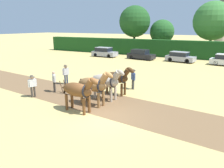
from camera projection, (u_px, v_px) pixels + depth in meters
The scene contains 19 objects.
ground_plane at pixel (101, 115), 12.95m from camera, with size 240.00×240.00×0.00m, color tan.
plowed_furrow_strip at pixel (55, 91), 17.80m from camera, with size 30.66×4.13×0.01m, color brown.
hedgerow at pixel (185, 49), 35.43m from camera, with size 55.10×1.46×2.84m, color #194719.
tree_far_left at pixel (135, 22), 41.54m from camera, with size 5.89×5.89×8.86m.
tree_left at pixel (162, 32), 41.47m from camera, with size 4.57×4.57×6.29m.
tree_center_left at pixel (213, 21), 36.73m from camera, with size 6.48×6.48×9.16m.
church_spire at pixel (223, 7), 54.09m from camera, with size 2.84×2.84×18.45m.
draft_horse_lead_left at pixel (79, 90), 13.17m from camera, with size 2.87×1.12×2.39m.
draft_horse_lead_right at pixel (94, 85), 14.29m from camera, with size 2.95×1.17×2.49m.
draft_horse_trail_left at pixel (106, 81), 15.43m from camera, with size 2.88×1.20×2.37m.
draft_horse_trail_right at pixel (117, 78), 16.57m from camera, with size 2.73×1.08×2.31m.
plow at pixel (71, 91), 16.66m from camera, with size 1.82×0.53×1.13m.
farmer_at_plow at pixel (54, 80), 17.28m from camera, with size 0.56×0.46×1.68m.
farmer_beside_team at pixel (133, 78), 18.04m from camera, with size 0.49×0.49×1.67m.
farmer_onlooker_left at pixel (32, 84), 16.00m from camera, with size 0.42×0.61×1.66m.
farmer_onlooker_right at pixel (66, 73), 19.60m from camera, with size 0.44×0.67×1.77m.
parked_car_far_left at pixel (104, 52), 37.15m from camera, with size 4.34×1.99×1.59m.
parked_car_left at pixel (141, 55), 34.43m from camera, with size 4.52×2.38×1.52m.
parked_car_center_left at pixel (180, 57), 31.84m from camera, with size 4.31×2.42×1.48m.
Camera 1 is at (6.21, -10.33, 5.14)m, focal length 35.00 mm.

